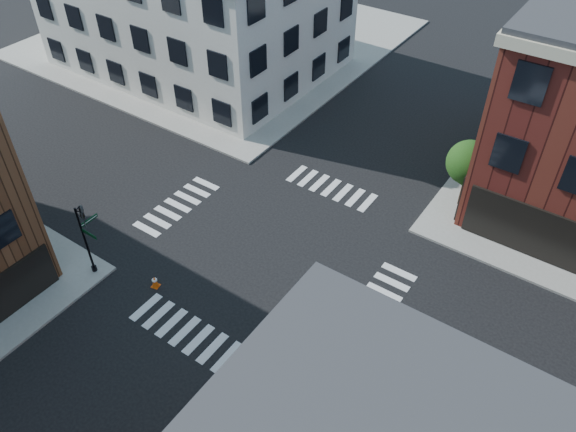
# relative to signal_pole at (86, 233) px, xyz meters

# --- Properties ---
(ground) EXTENTS (120.00, 120.00, 0.00)m
(ground) POSITION_rel_signal_pole_xyz_m (6.72, 6.68, -2.86)
(ground) COLOR black
(ground) RESTS_ON ground
(sidewalk_nw) EXTENTS (30.00, 30.00, 0.15)m
(sidewalk_nw) POSITION_rel_signal_pole_xyz_m (-14.28, 27.68, -2.78)
(sidewalk_nw) COLOR gray
(sidewalk_nw) RESTS_ON ground
(building_nw) EXTENTS (22.00, 16.00, 11.00)m
(building_nw) POSITION_rel_signal_pole_xyz_m (-12.28, 22.68, 2.64)
(building_nw) COLOR beige
(building_nw) RESTS_ON ground
(tree_near) EXTENTS (2.69, 2.69, 4.49)m
(tree_near) POSITION_rel_signal_pole_xyz_m (14.28, 16.65, 0.30)
(tree_near) COLOR black
(tree_near) RESTS_ON ground
(tree_far) EXTENTS (2.43, 2.43, 4.07)m
(tree_far) POSITION_rel_signal_pole_xyz_m (14.28, 22.65, 0.02)
(tree_far) COLOR black
(tree_far) RESTS_ON ground
(signal_pole) EXTENTS (1.29, 1.24, 4.60)m
(signal_pole) POSITION_rel_signal_pole_xyz_m (0.00, 0.00, 0.00)
(signal_pole) COLOR black
(signal_pole) RESTS_ON ground
(box_truck) EXTENTS (8.23, 2.79, 3.68)m
(box_truck) POSITION_rel_signal_pole_xyz_m (16.93, 2.19, -0.94)
(box_truck) COLOR white
(box_truck) RESTS_ON ground
(traffic_cone) EXTENTS (0.48, 0.48, 0.74)m
(traffic_cone) POSITION_rel_signal_pole_xyz_m (3.41, 1.01, -2.50)
(traffic_cone) COLOR #E9510A
(traffic_cone) RESTS_ON ground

